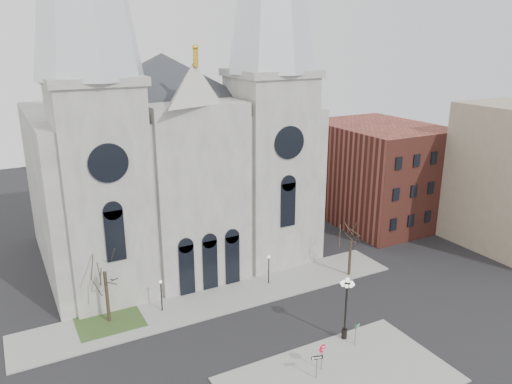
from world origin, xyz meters
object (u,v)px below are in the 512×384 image
stop_sign (322,351)px  street_name_sign (356,333)px  one_way_sign (317,362)px  globe_lamp (346,301)px

stop_sign → street_name_sign: 4.77m
stop_sign → street_name_sign: stop_sign is taller
one_way_sign → stop_sign: bearing=51.6°
stop_sign → street_name_sign: size_ratio=1.19×
one_way_sign → street_name_sign: 5.95m
stop_sign → globe_lamp: 5.44m
globe_lamp → street_name_sign: globe_lamp is taller
stop_sign → globe_lamp: (4.33, 2.61, 2.03)m
globe_lamp → street_name_sign: (0.22, -1.26, -2.53)m
globe_lamp → one_way_sign: (-5.34, -3.35, -2.27)m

